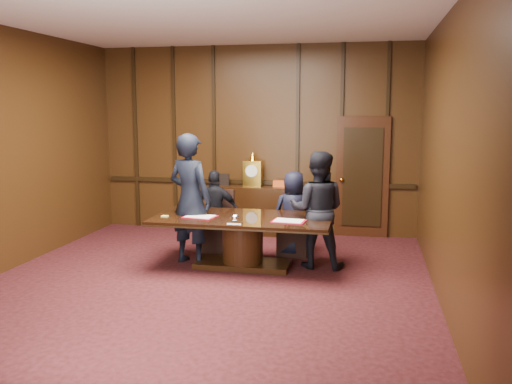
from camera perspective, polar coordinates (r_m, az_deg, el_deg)
room at (r=6.97m, az=-5.25°, el=3.71°), size 7.00×7.04×3.50m
sideboard at (r=10.16m, az=-0.34°, el=-1.71°), size 1.60×0.45×1.54m
conference_table at (r=8.02m, az=-1.41°, el=-4.37°), size 2.62×1.32×0.76m
folder_left at (r=7.98m, az=-5.91°, el=-2.59°), size 0.50×0.39×0.02m
folder_right at (r=7.64m, az=3.47°, el=-3.07°), size 0.49×0.37×0.02m
inkstand at (r=7.53m, az=-2.21°, el=-2.88°), size 0.20×0.14×0.12m
notepad at (r=8.09m, az=-9.57°, el=-2.51°), size 0.11×0.08×0.01m
chair_left at (r=9.06m, az=-4.13°, el=-4.27°), size 0.53×0.53×0.99m
chair_right at (r=8.80m, az=4.05°, el=-4.67°), size 0.50×0.50×0.99m
signatory_left at (r=8.91m, az=-4.31°, el=-2.01°), size 0.82×0.43×1.34m
signatory_right at (r=8.64m, az=4.00°, el=-2.27°), size 0.74×0.55×1.36m
witness_left at (r=8.20m, az=-6.96°, el=-0.74°), size 0.84×0.68×1.98m
witness_right at (r=8.01m, az=6.49°, el=-1.87°), size 0.85×0.67×1.73m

